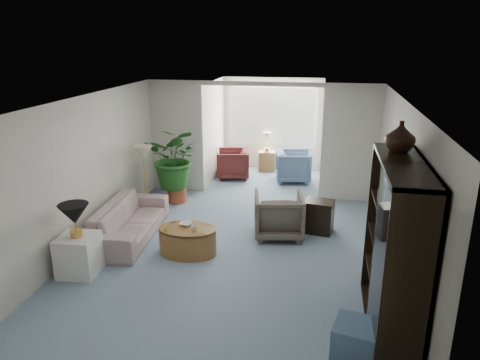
% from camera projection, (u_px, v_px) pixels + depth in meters
% --- Properties ---
extents(floor, '(6.00, 6.00, 0.00)m').
position_uv_depth(floor, '(233.00, 255.00, 7.32)').
color(floor, '#8599B0').
rests_on(floor, ground).
extents(sunroom_floor, '(2.60, 2.60, 0.00)m').
position_uv_depth(sunroom_floor, '(266.00, 180.00, 11.16)').
color(sunroom_floor, '#8599B0').
rests_on(sunroom_floor, ground).
extents(back_pier_left, '(1.20, 0.12, 2.50)m').
position_uv_depth(back_pier_left, '(177.00, 137.00, 10.09)').
color(back_pier_left, silver).
rests_on(back_pier_left, ground).
extents(back_pier_right, '(1.20, 0.12, 2.50)m').
position_uv_depth(back_pier_right, '(351.00, 144.00, 9.41)').
color(back_pier_right, silver).
rests_on(back_pier_right, ground).
extents(back_header, '(2.60, 0.12, 0.10)m').
position_uv_depth(back_header, '(261.00, 84.00, 9.38)').
color(back_header, silver).
rests_on(back_header, back_pier_left).
extents(window_pane, '(2.20, 0.02, 1.50)m').
position_uv_depth(window_pane, '(273.00, 116.00, 11.74)').
color(window_pane, white).
extents(window_blinds, '(2.20, 0.02, 1.50)m').
position_uv_depth(window_blinds, '(273.00, 117.00, 11.72)').
color(window_blinds, white).
extents(framed_picture, '(0.04, 0.50, 0.40)m').
position_uv_depth(framed_picture, '(404.00, 164.00, 6.28)').
color(framed_picture, '#B8AC93').
extents(sofa, '(0.99, 2.20, 0.63)m').
position_uv_depth(sofa, '(129.00, 220.00, 7.92)').
color(sofa, '#B6AB9A').
rests_on(sofa, ground).
extents(end_table, '(0.59, 0.59, 0.60)m').
position_uv_depth(end_table, '(79.00, 255.00, 6.69)').
color(end_table, white).
rests_on(end_table, ground).
extents(table_lamp, '(0.44, 0.44, 0.30)m').
position_uv_depth(table_lamp, '(74.00, 214.00, 6.49)').
color(table_lamp, black).
rests_on(table_lamp, end_table).
extents(floor_lamp, '(0.36, 0.36, 0.28)m').
position_uv_depth(floor_lamp, '(143.00, 153.00, 8.69)').
color(floor_lamp, beige).
rests_on(floor_lamp, ground).
extents(coffee_table, '(1.06, 1.06, 0.45)m').
position_uv_depth(coffee_table, '(188.00, 241.00, 7.33)').
color(coffee_table, olive).
rests_on(coffee_table, ground).
extents(coffee_bowl, '(0.22, 0.22, 0.05)m').
position_uv_depth(coffee_bowl, '(186.00, 224.00, 7.35)').
color(coffee_bowl, silver).
rests_on(coffee_bowl, coffee_table).
extents(coffee_cup, '(0.11, 0.11, 0.09)m').
position_uv_depth(coffee_cup, '(194.00, 229.00, 7.13)').
color(coffee_cup, beige).
rests_on(coffee_cup, coffee_table).
extents(wingback_chair, '(0.97, 0.99, 0.78)m').
position_uv_depth(wingback_chair, '(279.00, 215.00, 7.94)').
color(wingback_chair, '#695F53').
rests_on(wingback_chair, ground).
extents(side_table_dark, '(0.55, 0.47, 0.59)m').
position_uv_depth(side_table_dark, '(319.00, 217.00, 8.13)').
color(side_table_dark, black).
rests_on(side_table_dark, ground).
extents(entertainment_cabinet, '(0.50, 1.88, 2.09)m').
position_uv_depth(entertainment_cabinet, '(395.00, 249.00, 5.22)').
color(entertainment_cabinet, black).
rests_on(entertainment_cabinet, ground).
extents(cabinet_urn, '(0.35, 0.35, 0.37)m').
position_uv_depth(cabinet_urn, '(400.00, 136.00, 5.31)').
color(cabinet_urn, black).
rests_on(cabinet_urn, entertainment_cabinet).
extents(ottoman, '(0.57, 0.57, 0.38)m').
position_uv_depth(ottoman, '(356.00, 339.00, 5.00)').
color(ottoman, slate).
rests_on(ottoman, ground).
extents(plant_pot, '(0.40, 0.40, 0.32)m').
position_uv_depth(plant_pot, '(177.00, 194.00, 9.66)').
color(plant_pot, '#9B482D').
rests_on(plant_pot, ground).
extents(house_plant, '(1.18, 1.03, 1.32)m').
position_uv_depth(house_plant, '(175.00, 158.00, 9.41)').
color(house_plant, '#20561D').
rests_on(house_plant, plant_pot).
extents(sunroom_chair_blue, '(0.95, 0.93, 0.76)m').
position_uv_depth(sunroom_chair_blue, '(293.00, 166.00, 10.97)').
color(sunroom_chair_blue, slate).
rests_on(sunroom_chair_blue, ground).
extents(sunroom_chair_maroon, '(0.90, 0.88, 0.72)m').
position_uv_depth(sunroom_chair_maroon, '(233.00, 164.00, 11.24)').
color(sunroom_chair_maroon, '#58241E').
rests_on(sunroom_chair_maroon, ground).
extents(sunroom_table, '(0.48, 0.40, 0.53)m').
position_uv_depth(sunroom_table, '(267.00, 161.00, 11.84)').
color(sunroom_table, olive).
rests_on(sunroom_table, ground).
extents(shelf_clutter, '(0.30, 1.14, 1.06)m').
position_uv_depth(shelf_clutter, '(392.00, 250.00, 5.11)').
color(shelf_clutter, '#504D4B').
rests_on(shelf_clutter, entertainment_cabinet).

